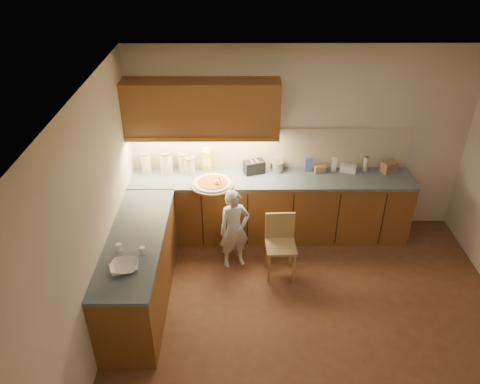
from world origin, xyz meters
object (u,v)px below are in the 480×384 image
(child, at_px, (234,229))
(wooden_chair, at_px, (280,240))
(pizza_on_board, at_px, (213,184))
(toaster, at_px, (254,167))
(oil_jug, at_px, (207,160))

(child, height_order, wooden_chair, child)
(child, relative_size, wooden_chair, 1.33)
(pizza_on_board, height_order, wooden_chair, pizza_on_board)
(pizza_on_board, distance_m, child, 0.66)
(child, distance_m, toaster, 0.95)
(toaster, bearing_deg, child, -127.25)
(pizza_on_board, distance_m, toaster, 0.64)
(child, bearing_deg, pizza_on_board, 102.01)
(child, bearing_deg, toaster, 51.37)
(wooden_chair, xyz_separation_m, oil_jug, (-0.94, 0.98, 0.61))
(pizza_on_board, distance_m, oil_jug, 0.43)
(oil_jug, height_order, toaster, oil_jug)
(pizza_on_board, xyz_separation_m, toaster, (0.54, 0.34, 0.06))
(wooden_chair, bearing_deg, oil_jug, 131.65)
(pizza_on_board, height_order, oil_jug, oil_jug)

